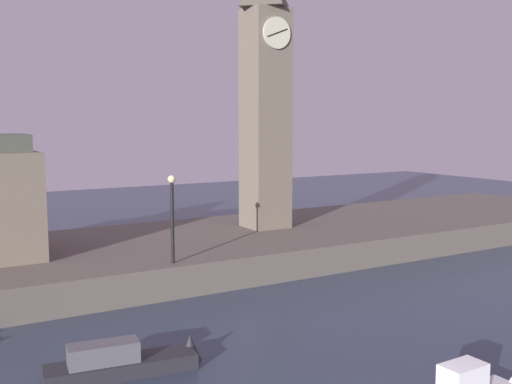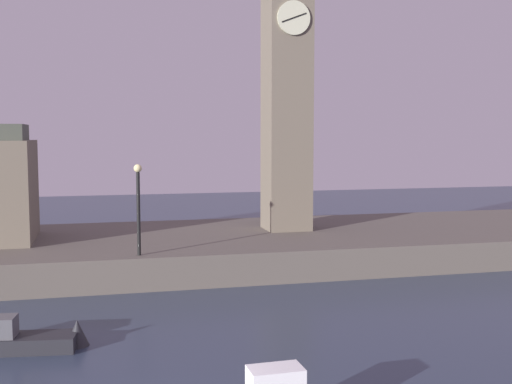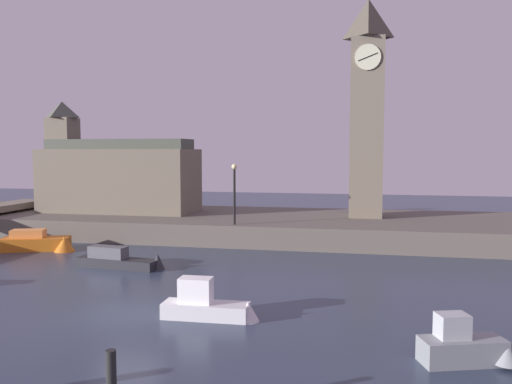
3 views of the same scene
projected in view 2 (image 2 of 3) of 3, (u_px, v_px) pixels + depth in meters
far_embankment at (122, 252)px, 33.07m from camera, size 70.00×12.00×1.50m
clock_tower at (287, 83)px, 35.18m from camera, size 2.62×2.65×15.90m
streetlamp at (138, 199)px, 27.89m from camera, size 0.36×0.36×4.04m
boat_barge_dark at (15, 339)px, 20.10m from camera, size 5.33×1.76×1.46m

